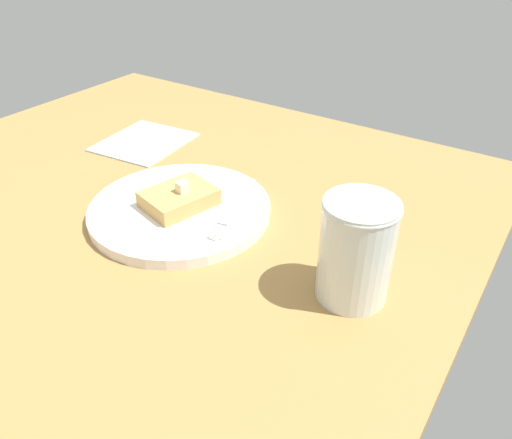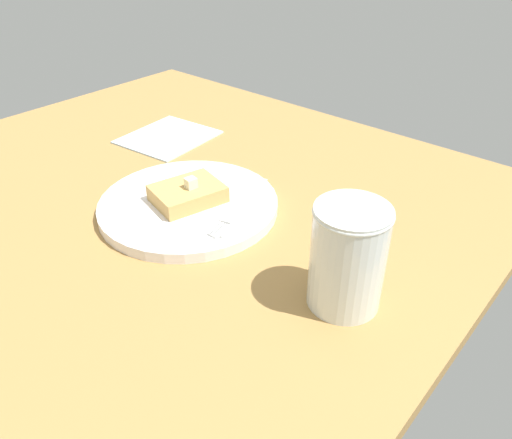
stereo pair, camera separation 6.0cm
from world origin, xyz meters
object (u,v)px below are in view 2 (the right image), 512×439
at_px(napkin, 168,137).
at_px(fork, 239,209).
at_px(plate, 189,204).
at_px(syrup_jar, 347,263).

bearing_deg(napkin, fork, -22.59).
bearing_deg(fork, napkin, 157.41).
height_order(plate, fork, fork).
distance_m(syrup_jar, napkin, 0.51).
bearing_deg(napkin, plate, -34.39).
distance_m(fork, napkin, 0.31).
xyz_separation_m(plate, syrup_jar, (0.27, -0.02, 0.04)).
xyz_separation_m(fork, syrup_jar, (0.20, -0.05, 0.04)).
bearing_deg(plate, fork, 21.32).
height_order(plate, syrup_jar, syrup_jar).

